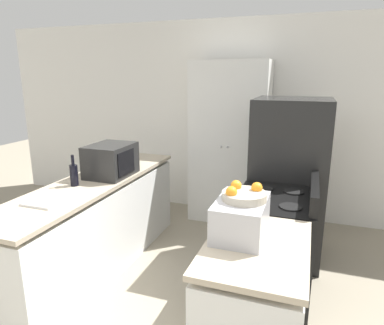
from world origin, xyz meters
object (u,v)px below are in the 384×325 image
pantry_cabinet (229,143)px  fruit_bowl (244,194)px  refrigerator (288,180)px  stove (273,247)px  microwave (111,160)px  wine_bottle (74,174)px  toaster_oven (241,217)px

pantry_cabinet → fruit_bowl: bearing=-74.6°
pantry_cabinet → fruit_bowl: pantry_cabinet is taller
refrigerator → fruit_bowl: (-0.18, -1.54, 0.34)m
stove → fruit_bowl: 1.04m
refrigerator → microwave: bearing=-157.3°
wine_bottle → toaster_oven: wine_bottle is taller
stove → refrigerator: refrigerator is taller
pantry_cabinet → microwave: bearing=-120.5°
stove → wine_bottle: size_ratio=3.76×
stove → refrigerator: 0.88m
stove → refrigerator: size_ratio=0.64×
refrigerator → stove: bearing=-93.3°
toaster_oven → wine_bottle: bearing=163.8°
toaster_oven → fruit_bowl: fruit_bowl is taller
pantry_cabinet → refrigerator: 1.12m
microwave → toaster_oven: bearing=-30.3°
microwave → toaster_oven: 1.71m
refrigerator → toaster_oven: refrigerator is taller
wine_bottle → fruit_bowl: fruit_bowl is taller
pantry_cabinet → wine_bottle: (-0.99, -1.84, -0.01)m
refrigerator → wine_bottle: 2.11m
pantry_cabinet → fruit_bowl: size_ratio=7.53×
stove → wine_bottle: 1.86m
pantry_cabinet → stove: (0.76, -1.55, -0.57)m
refrigerator → fruit_bowl: 1.59m
pantry_cabinet → toaster_oven: bearing=-74.9°
pantry_cabinet → stove: pantry_cabinet is taller
refrigerator → toaster_oven: 1.58m
microwave → fruit_bowl: bearing=-29.8°
stove → toaster_oven: 0.95m
microwave → toaster_oven: size_ratio=1.04×
stove → wine_bottle: bearing=-170.8°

